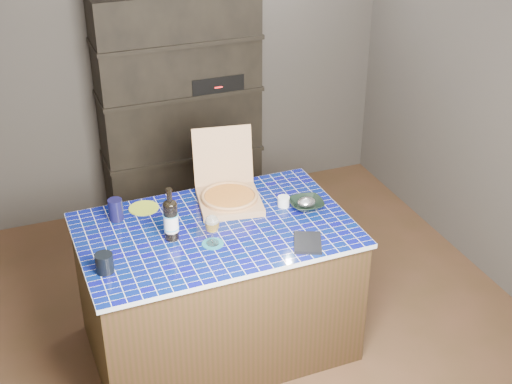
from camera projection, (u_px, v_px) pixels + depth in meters
name	position (u px, v px, depth m)	size (l,w,h in m)	color
room	(250.00, 148.00, 4.03)	(3.50, 3.50, 3.50)	brown
shelving_unit	(180.00, 108.00, 5.44)	(1.20, 0.41, 1.80)	black
kitchen_island	(217.00, 288.00, 4.25)	(1.56, 1.00, 0.85)	#402819
pizza_box	(229.00, 194.00, 4.27)	(0.43, 0.50, 0.40)	tan
mead_bottle	(171.00, 219.00, 3.89)	(0.08, 0.08, 0.32)	black
teal_trivet	(213.00, 244.00, 3.89)	(0.12, 0.12, 0.01)	#166374
wine_glass	(212.00, 224.00, 3.83)	(0.08, 0.08, 0.18)	white
tumbler	(104.00, 263.00, 3.65)	(0.09, 0.09, 0.11)	black
dvd_case	(308.00, 243.00, 3.89)	(0.15, 0.21, 0.02)	black
bowl	(306.00, 204.00, 4.23)	(0.20, 0.20, 0.05)	black
foil_contents	(307.00, 202.00, 4.22)	(0.11, 0.09, 0.05)	silver
white_jar	(284.00, 201.00, 4.25)	(0.07, 0.07, 0.06)	white
navy_cup	(116.00, 210.00, 4.09)	(0.08, 0.08, 0.13)	black
green_trivet	(144.00, 208.00, 4.23)	(0.18, 0.18, 0.01)	#B1CB2B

